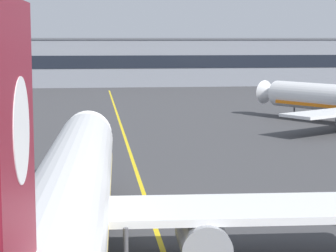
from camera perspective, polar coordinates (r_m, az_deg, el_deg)
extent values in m
cube|color=yellow|center=(49.87, -2.37, -4.97)|extent=(1.63, 180.00, 0.01)
cylinder|color=white|center=(31.17, -8.52, -6.08)|extent=(5.46, 36.14, 3.80)
cone|color=white|center=(50.10, -6.92, -0.89)|extent=(3.73, 2.76, 3.61)
cube|color=#DBBC66|center=(31.43, -8.48, -7.93)|extent=(5.25, 33.26, 0.44)
cube|color=black|center=(48.13, -7.03, -0.44)|extent=(2.90, 1.23, 0.60)
cube|color=white|center=(31.96, -8.41, -7.32)|extent=(32.19, 6.27, 0.36)
cylinder|color=gray|center=(31.49, 2.99, -9.77)|extent=(2.46, 3.70, 2.30)
cylinder|color=black|center=(33.24, 2.59, -8.83)|extent=(1.96, 0.27, 1.95)
cube|color=maroon|center=(14.86, -13.30, -3.30)|extent=(0.62, 4.81, 7.20)
cylinder|color=white|center=(15.04, -13.21, -0.39)|extent=(0.55, 2.42, 2.40)
cylinder|color=#4C4C51|center=(45.73, -7.15, -4.28)|extent=(0.24, 0.24, 1.60)
cylinder|color=black|center=(45.95, -7.13, -5.53)|extent=(0.44, 0.92, 0.90)
cylinder|color=#4C4C51|center=(30.03, -13.77, -10.16)|extent=(0.24, 0.24, 1.60)
cylinder|color=#4C4C51|center=(29.62, -3.64, -10.20)|extent=(0.24, 0.24, 1.60)
cone|color=white|center=(94.65, 8.78, 2.85)|extent=(4.07, 3.76, 3.32)
cube|color=black|center=(93.43, 9.57, 3.15)|extent=(2.76, 2.22, 0.55)
cylinder|color=#4C4C51|center=(91.88, 10.76, 1.51)|extent=(0.22, 0.22, 1.47)
cylinder|color=black|center=(91.99, 10.75, 0.92)|extent=(0.74, 0.90, 0.83)
cone|color=orange|center=(48.53, -6.85, -5.04)|extent=(0.36, 0.36, 0.55)
cylinder|color=white|center=(48.52, -6.85, -5.01)|extent=(0.23, 0.23, 0.07)
cube|color=orange|center=(48.58, -6.84, -5.34)|extent=(0.44, 0.44, 0.03)
cube|color=gray|center=(152.65, -8.41, 5.36)|extent=(159.51, 12.00, 10.45)
cube|color=black|center=(146.59, -8.47, 5.43)|extent=(153.13, 0.12, 2.80)
cube|color=#595C63|center=(152.55, -8.45, 7.40)|extent=(159.91, 12.40, 0.40)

